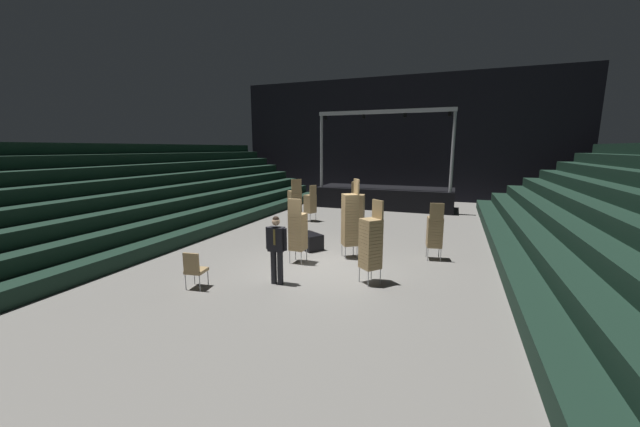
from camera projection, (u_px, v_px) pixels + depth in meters
name	position (u px, v px, depth m)	size (l,w,h in m)	color
ground_plane	(314.00, 267.00, 10.37)	(22.00, 30.00, 0.10)	slate
arena_end_wall	(397.00, 139.00, 23.42)	(22.00, 0.30, 8.00)	black
bleacher_bank_left	(132.00, 190.00, 13.74)	(6.00, 24.00, 3.60)	black
stage_riser	(385.00, 196.00, 20.51)	(7.57, 2.71, 5.39)	black
man_with_tie	(276.00, 246.00, 8.82)	(0.57, 0.25, 1.75)	black
chair_stack_front_left	(298.00, 231.00, 10.49)	(0.46, 0.46, 1.96)	#B2B5BA
chair_stack_front_right	(310.00, 203.00, 16.57)	(0.58, 0.58, 1.71)	#B2B5BA
chair_stack_mid_left	(371.00, 243.00, 8.86)	(0.62, 0.62, 2.14)	#B2B5BA
chair_stack_mid_right	(295.00, 207.00, 13.95)	(0.62, 0.62, 2.22)	#B2B5BA
chair_stack_mid_centre	(435.00, 231.00, 10.80)	(0.51, 0.51, 1.79)	#B2B5BA
chair_stack_rear_left	(358.00, 212.00, 12.80)	(0.49, 0.49, 2.22)	#B2B5BA
chair_stack_rear_right	(350.00, 219.00, 10.96)	(0.61, 0.61, 2.48)	#B2B5BA
equipment_road_case	(309.00, 241.00, 12.07)	(0.90, 0.60, 0.53)	black
loose_chair_near_man	(195.00, 268.00, 8.58)	(0.50, 0.50, 0.95)	#B2B5BA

